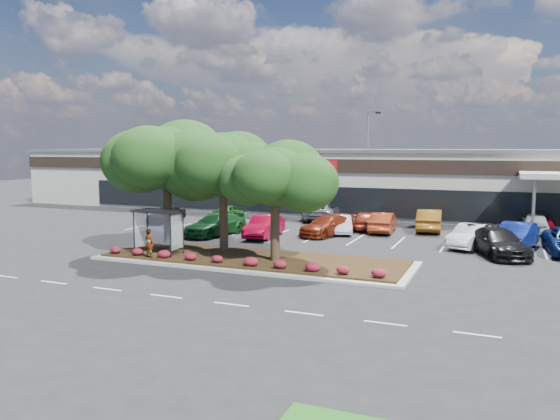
% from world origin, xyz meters
% --- Properties ---
extents(ground, '(160.00, 160.00, 0.00)m').
position_xyz_m(ground, '(0.00, 0.00, 0.00)').
color(ground, black).
rests_on(ground, ground).
extents(retail_store, '(80.40, 25.20, 6.25)m').
position_xyz_m(retail_store, '(0.06, 33.91, 3.15)').
color(retail_store, beige).
rests_on(retail_store, ground).
extents(landscape_island, '(18.00, 6.00, 0.26)m').
position_xyz_m(landscape_island, '(-2.00, 4.00, 0.12)').
color(landscape_island, '#A8A8A3').
rests_on(landscape_island, ground).
extents(lane_markings, '(33.12, 20.06, 0.01)m').
position_xyz_m(lane_markings, '(-0.14, 10.42, 0.01)').
color(lane_markings, silver).
rests_on(lane_markings, ground).
extents(shrub_row, '(17.00, 0.80, 0.50)m').
position_xyz_m(shrub_row, '(-2.00, 1.90, 0.51)').
color(shrub_row, maroon).
rests_on(shrub_row, landscape_island).
extents(bus_shelter, '(2.75, 1.55, 2.59)m').
position_xyz_m(bus_shelter, '(-7.50, 2.95, 2.31)').
color(bus_shelter, black).
rests_on(bus_shelter, landscape_island).
extents(island_tree_west, '(7.20, 7.20, 7.89)m').
position_xyz_m(island_tree_west, '(-8.00, 4.50, 4.21)').
color(island_tree_west, '#123B11').
rests_on(island_tree_west, landscape_island).
extents(island_tree_mid, '(6.60, 6.60, 7.32)m').
position_xyz_m(island_tree_mid, '(-4.50, 5.20, 3.92)').
color(island_tree_mid, '#123B11').
rests_on(island_tree_mid, landscape_island).
extents(island_tree_east, '(5.80, 5.80, 6.50)m').
position_xyz_m(island_tree_east, '(-0.50, 3.70, 3.51)').
color(island_tree_east, '#123B11').
rests_on(island_tree_east, landscape_island).
extents(conifer_north_west, '(4.40, 4.40, 10.00)m').
position_xyz_m(conifer_north_west, '(-30.00, 46.00, 5.00)').
color(conifer_north_west, '#123B11').
rests_on(conifer_north_west, ground).
extents(person_waiting, '(0.67, 0.51, 1.64)m').
position_xyz_m(person_waiting, '(-7.38, 1.70, 1.08)').
color(person_waiting, '#594C47').
rests_on(person_waiting, landscape_island).
extents(light_pole, '(1.43, 0.52, 9.90)m').
position_xyz_m(light_pole, '(-1.13, 28.01, 4.39)').
color(light_pole, '#A8A8A3').
rests_on(light_pole, ground).
extents(car_0, '(1.82, 4.33, 1.47)m').
position_xyz_m(car_0, '(-15.89, 15.88, 0.73)').
color(car_0, black).
rests_on(car_0, ground).
extents(car_1, '(3.39, 5.83, 1.59)m').
position_xyz_m(car_1, '(-8.59, 11.45, 0.79)').
color(car_1, '#164F1F').
rests_on(car_1, ground).
extents(car_2, '(1.99, 4.89, 1.58)m').
position_xyz_m(car_2, '(-4.88, 12.02, 0.79)').
color(car_2, maroon).
rests_on(car_2, ground).
extents(car_3, '(3.62, 5.48, 1.47)m').
position_xyz_m(car_3, '(-0.90, 14.45, 0.74)').
color(car_3, maroon).
rests_on(car_3, ground).
extents(car_4, '(2.69, 4.34, 1.35)m').
position_xyz_m(car_4, '(-0.26, 15.92, 0.68)').
color(car_4, silver).
rests_on(car_4, ground).
extents(car_5, '(2.93, 4.87, 1.52)m').
position_xyz_m(car_5, '(9.10, 13.35, 0.76)').
color(car_5, white).
rests_on(car_5, ground).
extents(car_6, '(3.02, 5.48, 1.71)m').
position_xyz_m(car_6, '(11.81, 13.66, 0.86)').
color(car_6, navy).
rests_on(car_6, ground).
extents(car_7, '(4.24, 6.02, 1.62)m').
position_xyz_m(car_7, '(10.84, 11.19, 0.81)').
color(car_7, black).
rests_on(car_7, ground).
extents(car_9, '(1.72, 4.06, 1.37)m').
position_xyz_m(car_9, '(-11.78, 19.62, 0.68)').
color(car_9, '#1F5719').
rests_on(car_9, ground).
extents(car_11, '(3.52, 6.20, 1.63)m').
position_xyz_m(car_11, '(-3.91, 22.43, 0.82)').
color(car_11, '#4E4F56').
rests_on(car_11, ground).
extents(car_12, '(2.62, 4.63, 1.49)m').
position_xyz_m(car_12, '(0.98, 18.40, 0.74)').
color(car_12, maroon).
rests_on(car_12, ground).
extents(car_13, '(1.98, 4.78, 1.54)m').
position_xyz_m(car_13, '(2.56, 17.53, 0.77)').
color(car_13, maroon).
rests_on(car_13, ground).
extents(car_14, '(2.29, 5.32, 1.70)m').
position_xyz_m(car_14, '(5.74, 19.59, 0.85)').
color(car_14, brown).
rests_on(car_14, ground).
extents(car_15, '(1.96, 4.19, 1.39)m').
position_xyz_m(car_15, '(13.90, 21.84, 0.69)').
color(car_15, maroon).
rests_on(car_15, ground).
extents(car_16, '(1.96, 4.70, 1.59)m').
position_xyz_m(car_16, '(13.28, 21.50, 0.79)').
color(car_16, silver).
rests_on(car_16, ground).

